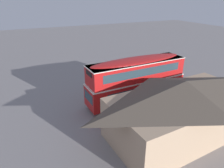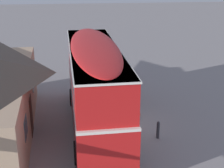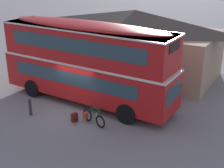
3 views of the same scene
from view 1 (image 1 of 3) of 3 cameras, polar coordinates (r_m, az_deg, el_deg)
The scene contains 7 objects.
ground_plane at distance 23.14m, azimuth 4.79°, elevation -3.62°, with size 120.00×120.00×0.00m, color gray.
double_decker_bus at distance 21.22m, azimuth 6.89°, elevation 1.55°, with size 10.87×2.96×4.79m.
touring_bicycle at distance 22.94m, azimuth -0.27°, elevation -2.74°, with size 1.68×0.55×1.04m.
backpack_on_ground at distance 23.64m, azimuth 1.45°, elevation -2.19°, with size 0.33×0.38×0.53m.
water_bottle_red_squeeze at distance 23.86m, azimuth 0.56°, elevation -2.39°, with size 0.08×0.08×0.21m.
pub_building at distance 17.17m, azimuth 19.24°, elevation -6.25°, with size 12.49×6.83×4.68m.
kerb_bollard at distance 25.25m, azimuth 5.76°, elevation 0.01°, with size 0.16×0.16×0.97m.
Camera 1 is at (10.53, 17.71, 10.54)m, focal length 32.54 mm.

